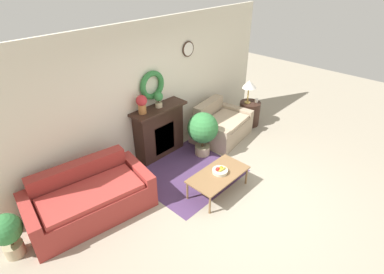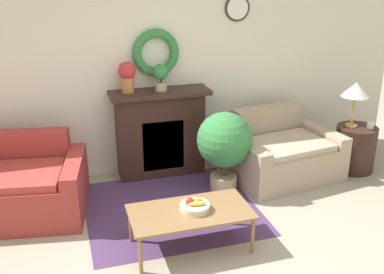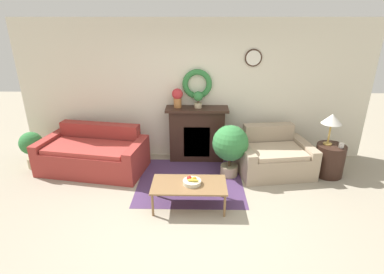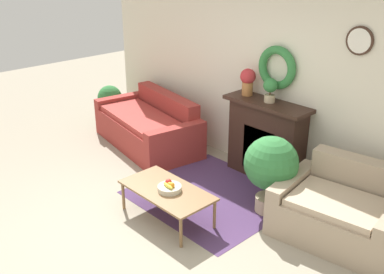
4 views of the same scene
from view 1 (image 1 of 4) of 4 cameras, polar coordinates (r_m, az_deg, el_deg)
ground_plane at (r=5.32m, az=9.76°, el=-12.35°), size 16.00×16.00×0.00m
floor_rug at (r=5.88m, az=-0.83°, el=-6.86°), size 1.82×1.69×0.01m
wall_back at (r=5.95m, az=-8.38°, el=8.43°), size 6.80×0.17×2.70m
fireplace at (r=6.19m, az=-6.25°, el=1.18°), size 1.20×0.41×1.09m
couch_left at (r=5.16m, az=-18.90°, el=-10.96°), size 2.04×1.26×0.80m
loveseat_right at (r=6.92m, az=5.43°, el=2.20°), size 1.42×1.14×0.81m
coffee_table at (r=5.28m, az=5.04°, el=-7.26°), size 1.12×0.59×0.39m
fruit_bowl at (r=5.26m, az=5.36°, el=-6.38°), size 0.27×0.27×0.12m
side_table_by_loveseat at (r=7.58m, az=10.86°, el=4.47°), size 0.51×0.51×0.58m
table_lamp at (r=7.26m, az=10.83°, el=9.76°), size 0.34×0.34×0.57m
mug at (r=7.49m, az=12.17°, el=6.81°), size 0.09×0.09×0.08m
vase_on_mantel_left at (r=5.66m, az=-9.55°, el=6.38°), size 0.21×0.21×0.36m
potted_plant_on_mantel at (r=5.87m, az=-6.41°, el=7.32°), size 0.18×0.18×0.32m
potted_plant_floor_by_couch at (r=4.91m, az=-31.79°, el=-15.21°), size 0.43×0.43×0.71m
potted_plant_floor_by_loveseat at (r=6.11m, az=2.07°, el=1.46°), size 0.64×0.64×0.95m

